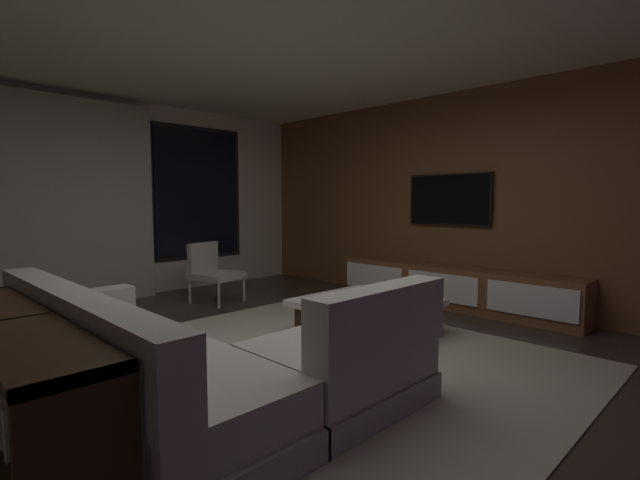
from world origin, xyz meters
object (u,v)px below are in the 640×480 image
book_stack_on_coffee_table (353,298)px  media_console (454,288)px  mounted_tv (449,199)px  sectional_couch (191,366)px  console_table_behind_couch (13,383)px  accent_chair_near_window (212,269)px  coffee_table (366,317)px

book_stack_on_coffee_table → media_console: 1.82m
mounted_tv → sectional_couch: bearing=-174.1°
sectional_couch → console_table_behind_couch: size_ratio=1.19×
sectional_couch → accent_chair_near_window: (1.80, 2.65, 0.14)m
coffee_table → console_table_behind_couch: console_table_behind_couch is taller
coffee_table → book_stack_on_coffee_table: book_stack_on_coffee_table is taller
book_stack_on_coffee_table → accent_chair_near_window: accent_chair_near_window is taller
media_console → coffee_table: bearing=178.5°
sectional_couch → book_stack_on_coffee_table: bearing=8.9°
accent_chair_near_window → console_table_behind_couch: (-2.71, -2.52, -0.02)m
sectional_couch → media_console: size_ratio=0.81×
book_stack_on_coffee_table → mounted_tv: (1.99, 0.11, 0.96)m
mounted_tv → book_stack_on_coffee_table: bearing=-176.9°
console_table_behind_couch → media_console: bearing=0.9°
mounted_tv → console_table_behind_couch: (-4.81, -0.27, -0.94)m
coffee_table → book_stack_on_coffee_table: size_ratio=4.03×
media_console → console_table_behind_couch: bearing=-179.1°
book_stack_on_coffee_table → accent_chair_near_window: size_ratio=0.37×
book_stack_on_coffee_table → sectional_couch: bearing=-171.1°
accent_chair_near_window → console_table_behind_couch: size_ratio=0.37×
mounted_tv → accent_chair_near_window: bearing=133.1°
sectional_couch → accent_chair_near_window: sectional_couch is taller
coffee_table → book_stack_on_coffee_table: 0.25m
accent_chair_near_window → media_console: size_ratio=0.25×
console_table_behind_couch → book_stack_on_coffee_table: bearing=3.4°
coffee_table → mounted_tv: (1.85, 0.16, 1.16)m
book_stack_on_coffee_table → mounted_tv: mounted_tv is taller
console_table_behind_couch → coffee_table: bearing=2.3°
accent_chair_near_window → coffee_table: bearing=-84.1°
media_console → mounted_tv: bearing=47.6°
coffee_table → media_console: (1.67, -0.04, 0.06)m
coffee_table → book_stack_on_coffee_table: bearing=160.9°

